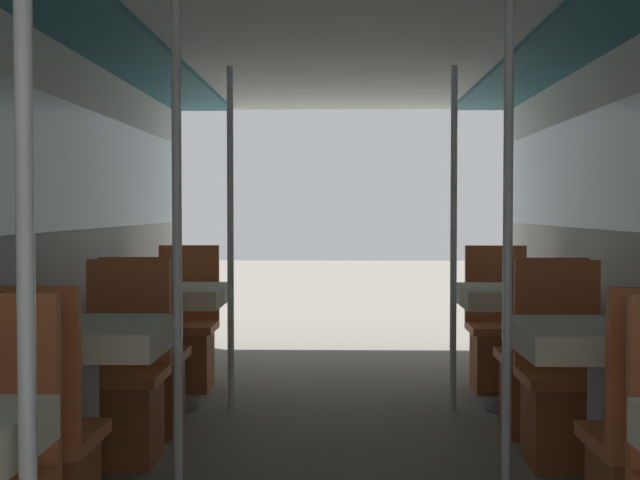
% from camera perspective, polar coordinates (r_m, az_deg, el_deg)
% --- Properties ---
extents(support_pole_left_0, '(0.04, 0.04, 2.06)m').
position_cam_1_polar(support_pole_left_0, '(1.99, -18.40, -3.20)').
color(support_pole_left_0, silver).
rests_on(support_pole_left_0, ground_plane).
extents(dining_table_left_1, '(0.69, 0.69, 0.74)m').
position_cam_1_polar(dining_table_left_1, '(3.80, -14.88, -6.84)').
color(dining_table_left_1, '#4C4C51').
rests_on(dining_table_left_1, ground_plane).
extents(chair_left_near_1, '(0.41, 0.41, 0.96)m').
position_cam_1_polar(chair_left_near_1, '(3.31, -17.83, -14.19)').
color(chair_left_near_1, brown).
rests_on(chair_left_near_1, ground_plane).
extents(chair_left_far_1, '(0.41, 0.41, 0.96)m').
position_cam_1_polar(chair_left_far_1, '(4.43, -12.63, -10.01)').
color(chair_left_far_1, brown).
rests_on(chair_left_far_1, ground_plane).
extents(support_pole_left_1, '(0.04, 0.04, 2.06)m').
position_cam_1_polar(support_pole_left_1, '(3.67, -9.18, -0.79)').
color(support_pole_left_1, silver).
rests_on(support_pole_left_1, ground_plane).
extents(dining_table_left_2, '(0.69, 0.69, 0.74)m').
position_cam_1_polar(dining_table_left_2, '(5.48, -9.77, -4.11)').
color(dining_table_left_2, '#4C4C51').
rests_on(dining_table_left_2, ground_plane).
extents(chair_left_near_2, '(0.41, 0.41, 0.96)m').
position_cam_1_polar(chair_left_near_2, '(4.94, -11.11, -8.75)').
color(chair_left_near_2, brown).
rests_on(chair_left_near_2, ground_plane).
extents(chair_left_far_2, '(0.41, 0.41, 0.96)m').
position_cam_1_polar(chair_left_far_2, '(6.11, -8.65, -6.68)').
color(chair_left_far_2, brown).
rests_on(chair_left_far_2, ground_plane).
extents(support_pole_left_2, '(0.04, 0.04, 2.06)m').
position_cam_1_polar(support_pole_left_2, '(5.39, -5.79, 0.10)').
color(support_pole_left_2, silver).
rests_on(support_pole_left_2, ground_plane).
extents(dining_table_right_1, '(0.69, 0.69, 0.74)m').
position_cam_1_polar(dining_table_right_1, '(3.80, 17.56, -6.87)').
color(dining_table_right_1, '#4C4C51').
rests_on(dining_table_right_1, ground_plane).
extents(chair_right_far_1, '(0.41, 0.41, 0.96)m').
position_cam_1_polar(chair_right_far_1, '(4.43, 15.32, -10.04)').
color(chair_right_far_1, brown).
rests_on(chair_right_far_1, ground_plane).
extents(support_pole_right_1, '(0.04, 0.04, 2.06)m').
position_cam_1_polar(support_pole_right_1, '(3.67, 11.87, -0.81)').
color(support_pole_right_1, silver).
rests_on(support_pole_right_1, ground_plane).
extents(dining_table_right_2, '(0.69, 0.69, 0.74)m').
position_cam_1_polar(dining_table_right_2, '(5.48, 12.48, -4.13)').
color(dining_table_right_2, '#4C4C51').
rests_on(dining_table_right_2, ground_plane).
extents(chair_right_near_2, '(0.41, 0.41, 0.96)m').
position_cam_1_polar(chair_right_near_2, '(4.94, 13.81, -8.78)').
color(chair_right_near_2, brown).
rests_on(chair_right_near_2, ground_plane).
extents(chair_right_far_2, '(0.41, 0.41, 0.96)m').
position_cam_1_polar(chair_right_far_2, '(6.11, 11.37, -6.70)').
color(chair_right_far_2, brown).
rests_on(chair_right_far_2, ground_plane).
extents(support_pole_right_2, '(0.04, 0.04, 2.06)m').
position_cam_1_polar(support_pole_right_2, '(5.39, 8.51, 0.09)').
color(support_pole_right_2, silver).
rests_on(support_pole_right_2, ground_plane).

